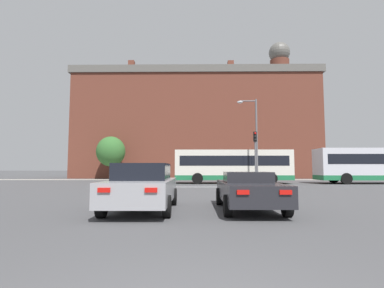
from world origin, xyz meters
TOP-DOWN VIEW (x-y plane):
  - stop_line_strip at (0.00, 20.25)m, footprint 7.52×0.30m
  - far_pavement at (0.00, 35.05)m, footprint 68.35×2.50m
  - brick_civic_building at (0.16, 44.82)m, footprint 36.81×11.61m
  - car_saloon_left at (-1.75, 7.48)m, footprint 2.11×4.79m
  - car_roadster_right at (1.78, 7.70)m, footprint 1.94×4.73m
  - bus_crossing_lead at (3.47, 25.66)m, footprint 10.75×2.66m
  - bus_crossing_trailing at (16.53, 25.40)m, footprint 10.53×2.72m
  - traffic_light_far_right at (4.67, 34.58)m, footprint 0.26×0.31m
  - traffic_light_near_right at (4.74, 21.27)m, footprint 0.26×0.31m
  - street_lamp_junction at (4.97, 23.14)m, footprint 1.73×0.36m
  - pedestrian_waiting at (-8.75, 35.25)m, footprint 0.45×0.36m
  - pedestrian_walking_east at (-0.36, 35.84)m, footprint 0.25×0.41m
  - tree_by_building at (-11.27, 36.84)m, footprint 3.78×3.78m

SIDE VIEW (x-z plane):
  - stop_line_strip at x=0.00m, z-range 0.00..0.01m
  - far_pavement at x=0.00m, z-range 0.00..0.01m
  - car_roadster_right at x=1.78m, z-range 0.03..1.30m
  - car_saloon_left at x=-1.75m, z-range 0.01..1.57m
  - pedestrian_walking_east at x=-0.36m, z-range 0.16..1.93m
  - pedestrian_waiting at x=-8.75m, z-range 0.17..1.97m
  - bus_crossing_lead at x=3.47m, z-range 0.11..3.22m
  - bus_crossing_trailing at x=16.53m, z-range 0.12..3.36m
  - traffic_light_far_right at x=4.67m, z-range 0.66..4.30m
  - traffic_light_near_right at x=4.74m, z-range 0.74..5.07m
  - tree_by_building at x=-11.27m, z-range 0.82..6.46m
  - street_lamp_junction at x=4.97m, z-range 0.76..8.17m
  - brick_civic_building at x=0.16m, z-range -2.65..19.18m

